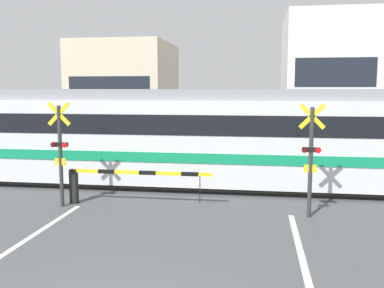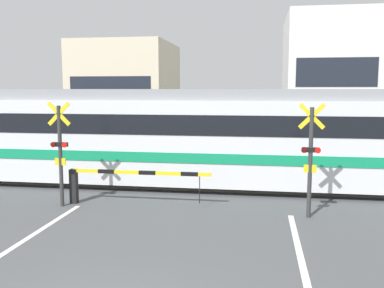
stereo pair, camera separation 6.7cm
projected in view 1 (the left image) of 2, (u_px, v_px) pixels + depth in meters
rail_track_near at (193, 190)px, 14.11m from camera, size 50.00×0.10×0.08m
rail_track_far at (199, 181)px, 15.52m from camera, size 50.00×0.10×0.08m
commuter_train at (183, 135)px, 14.67m from camera, size 21.40×2.65×3.35m
crossing_barrier_near at (111, 179)px, 12.34m from camera, size 4.16×0.20×1.03m
crossing_barrier_far at (258, 152)px, 17.61m from camera, size 4.16×0.20×1.03m
crossing_signal_left at (60, 149)px, 12.07m from camera, size 0.68×0.15×2.99m
crossing_signal_right at (311, 155)px, 11.03m from camera, size 0.68×0.15×2.99m
pedestrian at (203, 143)px, 19.54m from camera, size 0.38×0.22×1.59m
building_left_of_street at (126, 92)px, 27.93m from camera, size 5.80×6.54×6.29m
building_right_of_street at (326, 81)px, 25.93m from camera, size 5.01×6.54×7.71m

